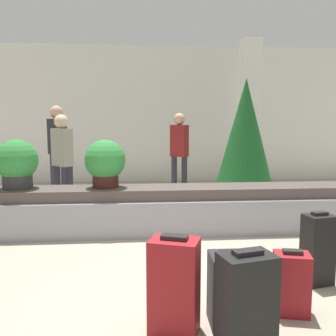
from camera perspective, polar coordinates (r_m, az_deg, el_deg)
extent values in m
plane|color=#9E937F|center=(3.45, 2.46, -18.02)|extent=(18.00, 18.00, 0.00)
cube|color=silver|center=(9.01, -2.13, 8.14)|extent=(18.00, 0.06, 3.20)
cube|color=gray|center=(5.03, 0.00, -7.03)|extent=(6.26, 0.71, 0.45)
cube|color=#4C423D|center=(4.96, 0.00, -3.69)|extent=(6.01, 0.55, 0.14)
cube|color=silver|center=(8.48, 12.22, 8.03)|extent=(0.40, 0.40, 3.20)
cube|color=maroon|center=(2.70, 0.96, -17.64)|extent=(0.39, 0.33, 0.67)
cube|color=black|center=(2.57, 0.98, -10.52)|extent=(0.20, 0.14, 0.03)
cube|color=black|center=(2.48, 11.81, -20.16)|extent=(0.37, 0.29, 0.68)
cube|color=black|center=(2.34, 12.05, -12.44)|extent=(0.19, 0.12, 0.03)
cube|color=#232328|center=(2.88, 9.78, -17.79)|extent=(0.33, 0.28, 0.52)
cube|color=black|center=(2.77, 9.91, -12.66)|extent=(0.18, 0.10, 0.03)
cube|color=black|center=(3.70, 21.85, -11.45)|extent=(0.28, 0.25, 0.64)
cube|color=black|center=(3.60, 22.11, -6.43)|extent=(0.15, 0.10, 0.03)
cube|color=maroon|center=(3.12, 18.26, -16.41)|extent=(0.30, 0.25, 0.47)
cube|color=black|center=(3.03, 18.46, -12.03)|extent=(0.16, 0.10, 0.03)
cylinder|color=#381914|center=(4.95, -9.50, -1.69)|extent=(0.34, 0.34, 0.22)
sphere|color=#2D7F38|center=(4.92, -9.57, 1.23)|extent=(0.53, 0.53, 0.53)
cylinder|color=#2D2D2D|center=(5.20, -21.95, -1.69)|extent=(0.37, 0.37, 0.22)
sphere|color=#2D7F38|center=(5.17, -22.09, 1.12)|extent=(0.54, 0.54, 0.54)
cylinder|color=#282833|center=(7.46, -17.05, -1.12)|extent=(0.11, 0.11, 0.83)
cylinder|color=#282833|center=(7.42, -15.54, -1.11)|extent=(0.11, 0.11, 0.83)
cube|color=#232328|center=(7.37, -16.51, 4.64)|extent=(0.35, 0.36, 0.66)
sphere|color=tan|center=(7.37, -16.64, 8.16)|extent=(0.24, 0.24, 0.24)
cylinder|color=#282833|center=(7.28, 0.94, -1.26)|extent=(0.11, 0.11, 0.77)
cylinder|color=#282833|center=(7.30, 2.50, -1.24)|extent=(0.11, 0.11, 0.77)
cube|color=maroon|center=(7.22, 1.74, 4.17)|extent=(0.36, 0.34, 0.61)
sphere|color=tan|center=(7.21, 1.75, 7.48)|extent=(0.22, 0.22, 0.22)
cylinder|color=#282833|center=(6.23, -16.53, -3.13)|extent=(0.11, 0.11, 0.75)
cylinder|color=#282833|center=(6.19, -14.71, -3.13)|extent=(0.11, 0.11, 0.75)
cube|color=gray|center=(6.13, -15.84, 3.05)|extent=(0.36, 0.34, 0.59)
sphere|color=beige|center=(6.11, -15.97, 6.84)|extent=(0.22, 0.22, 0.22)
cylinder|color=#4C331E|center=(7.16, 11.43, -3.94)|extent=(0.16, 0.16, 0.18)
cone|color=#195623|center=(7.03, 11.66, 4.99)|extent=(1.10, 1.10, 2.05)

